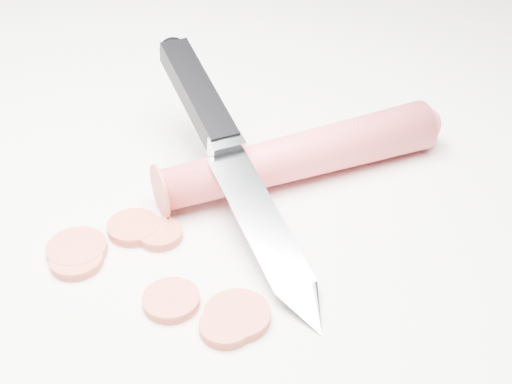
# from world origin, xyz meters

# --- Properties ---
(ground) EXTENTS (2.40, 2.40, 0.00)m
(ground) POSITION_xyz_m (0.00, 0.00, 0.00)
(ground) COLOR silver
(ground) RESTS_ON ground
(carrot) EXTENTS (0.19, 0.16, 0.03)m
(carrot) POSITION_xyz_m (0.08, 0.06, 0.02)
(carrot) COLOR #DB444A
(carrot) RESTS_ON ground
(carrot_slice_0) EXTENTS (0.03, 0.03, 0.01)m
(carrot_slice_0) POSITION_xyz_m (-0.04, -0.07, 0.00)
(carrot_slice_0) COLOR #CB4A36
(carrot_slice_0) RESTS_ON ground
(carrot_slice_1) EXTENTS (0.03, 0.03, 0.01)m
(carrot_slice_1) POSITION_xyz_m (0.00, -0.04, 0.00)
(carrot_slice_1) COLOR #CB4A36
(carrot_slice_1) RESTS_ON ground
(carrot_slice_2) EXTENTS (0.04, 0.04, 0.01)m
(carrot_slice_2) POSITION_xyz_m (-0.02, -0.03, 0.00)
(carrot_slice_2) COLOR #CB4A36
(carrot_slice_2) RESTS_ON ground
(carrot_slice_3) EXTENTS (0.03, 0.03, 0.01)m
(carrot_slice_3) POSITION_xyz_m (0.07, -0.10, 0.00)
(carrot_slice_3) COLOR #CB4A36
(carrot_slice_3) RESTS_ON ground
(carrot_slice_4) EXTENTS (0.04, 0.04, 0.01)m
(carrot_slice_4) POSITION_xyz_m (0.07, -0.09, 0.00)
(carrot_slice_4) COLOR #CB4A36
(carrot_slice_4) RESTS_ON ground
(carrot_slice_5) EXTENTS (0.04, 0.04, 0.01)m
(carrot_slice_5) POSITION_xyz_m (-0.04, -0.06, 0.00)
(carrot_slice_5) COLOR #CB4A36
(carrot_slice_5) RESTS_ON ground
(carrot_slice_6) EXTENTS (0.03, 0.03, 0.01)m
(carrot_slice_6) POSITION_xyz_m (0.03, -0.09, 0.00)
(carrot_slice_6) COLOR #CB4A36
(carrot_slice_6) RESTS_ON ground
(kitchen_knife) EXTENTS (0.19, 0.23, 0.08)m
(kitchen_knife) POSITION_xyz_m (0.04, 0.01, 0.04)
(kitchen_knife) COLOR silver
(kitchen_knife) RESTS_ON ground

